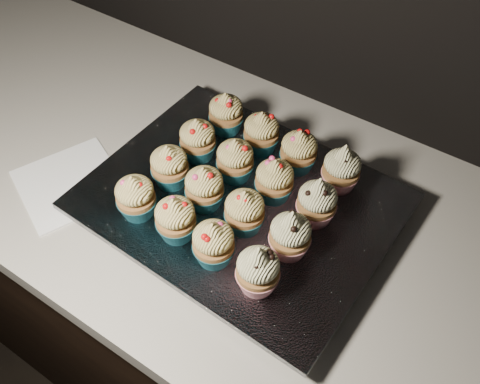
# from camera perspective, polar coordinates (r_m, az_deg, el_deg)

# --- Properties ---
(cabinet) EXTENTS (2.40, 0.60, 0.86)m
(cabinet) POSITION_cam_1_polar(r_m,az_deg,el_deg) (1.28, 9.79, -19.13)
(cabinet) COLOR black
(cabinet) RESTS_ON ground
(worktop) EXTENTS (2.44, 0.64, 0.04)m
(worktop) POSITION_cam_1_polar(r_m,az_deg,el_deg) (0.88, 13.62, -8.26)
(worktop) COLOR beige
(worktop) RESTS_ON cabinet
(napkin) EXTENTS (0.22, 0.22, 0.00)m
(napkin) POSITION_cam_1_polar(r_m,az_deg,el_deg) (0.98, -17.66, 0.88)
(napkin) COLOR white
(napkin) RESTS_ON worktop
(baking_tray) EXTENTS (0.46, 0.36, 0.02)m
(baking_tray) POSITION_cam_1_polar(r_m,az_deg,el_deg) (0.89, 0.00, -1.63)
(baking_tray) COLOR black
(baking_tray) RESTS_ON worktop
(foil_lining) EXTENTS (0.50, 0.40, 0.01)m
(foil_lining) POSITION_cam_1_polar(r_m,az_deg,el_deg) (0.88, 0.00, -0.93)
(foil_lining) COLOR silver
(foil_lining) RESTS_ON baking_tray
(cupcake_0) EXTENTS (0.06, 0.06, 0.08)m
(cupcake_0) POSITION_cam_1_polar(r_m,az_deg,el_deg) (0.84, -11.08, -0.49)
(cupcake_0) COLOR #165B6B
(cupcake_0) RESTS_ON foil_lining
(cupcake_1) EXTENTS (0.06, 0.06, 0.08)m
(cupcake_1) POSITION_cam_1_polar(r_m,az_deg,el_deg) (0.81, -6.89, -2.83)
(cupcake_1) COLOR #165B6B
(cupcake_1) RESTS_ON foil_lining
(cupcake_2) EXTENTS (0.06, 0.06, 0.08)m
(cupcake_2) POSITION_cam_1_polar(r_m,az_deg,el_deg) (0.77, -2.85, -5.46)
(cupcake_2) COLOR #165B6B
(cupcake_2) RESTS_ON foil_lining
(cupcake_3) EXTENTS (0.06, 0.06, 0.10)m
(cupcake_3) POSITION_cam_1_polar(r_m,az_deg,el_deg) (0.75, 1.92, -8.28)
(cupcake_3) COLOR red
(cupcake_3) RESTS_ON foil_lining
(cupcake_4) EXTENTS (0.06, 0.06, 0.08)m
(cupcake_4) POSITION_cam_1_polar(r_m,az_deg,el_deg) (0.88, -7.53, 2.76)
(cupcake_4) COLOR #165B6B
(cupcake_4) RESTS_ON foil_lining
(cupcake_5) EXTENTS (0.06, 0.06, 0.08)m
(cupcake_5) POSITION_cam_1_polar(r_m,az_deg,el_deg) (0.84, -3.82, 0.48)
(cupcake_5) COLOR #165B6B
(cupcake_5) RESTS_ON foil_lining
(cupcake_6) EXTENTS (0.06, 0.06, 0.08)m
(cupcake_6) POSITION_cam_1_polar(r_m,az_deg,el_deg) (0.81, 0.49, -2.06)
(cupcake_6) COLOR #165B6B
(cupcake_6) RESTS_ON foil_lining
(cupcake_7) EXTENTS (0.06, 0.06, 0.10)m
(cupcake_7) POSITION_cam_1_polar(r_m,az_deg,el_deg) (0.78, 5.38, -4.54)
(cupcake_7) COLOR red
(cupcake_7) RESTS_ON foil_lining
(cupcake_8) EXTENTS (0.06, 0.06, 0.08)m
(cupcake_8) POSITION_cam_1_polar(r_m,az_deg,el_deg) (0.92, -4.54, 5.61)
(cupcake_8) COLOR #165B6B
(cupcake_8) RESTS_ON foil_lining
(cupcake_9) EXTENTS (0.06, 0.06, 0.08)m
(cupcake_9) POSITION_cam_1_polar(r_m,az_deg,el_deg) (0.88, -0.52, 3.46)
(cupcake_9) COLOR #165B6B
(cupcake_9) RESTS_ON foil_lining
(cupcake_10) EXTENTS (0.06, 0.06, 0.08)m
(cupcake_10) POSITION_cam_1_polar(r_m,az_deg,el_deg) (0.85, 3.69, 1.27)
(cupcake_10) COLOR #165B6B
(cupcake_10) RESTS_ON foil_lining
(cupcake_11) EXTENTS (0.06, 0.06, 0.10)m
(cupcake_11) POSITION_cam_1_polar(r_m,az_deg,el_deg) (0.83, 8.21, -1.03)
(cupcake_11) COLOR red
(cupcake_11) RESTS_ON foil_lining
(cupcake_12) EXTENTS (0.06, 0.06, 0.08)m
(cupcake_12) POSITION_cam_1_polar(r_m,az_deg,el_deg) (0.96, -1.50, 8.38)
(cupcake_12) COLOR #165B6B
(cupcake_12) RESTS_ON foil_lining
(cupcake_13) EXTENTS (0.06, 0.06, 0.08)m
(cupcake_13) POSITION_cam_1_polar(r_m,az_deg,el_deg) (0.93, 2.30, 6.37)
(cupcake_13) COLOR #165B6B
(cupcake_13) RESTS_ON foil_lining
(cupcake_14) EXTENTS (0.06, 0.06, 0.08)m
(cupcake_14) POSITION_cam_1_polar(r_m,az_deg,el_deg) (0.90, 6.28, 4.36)
(cupcake_14) COLOR #165B6B
(cupcake_14) RESTS_ON foil_lining
(cupcake_15) EXTENTS (0.06, 0.06, 0.10)m
(cupcake_15) POSITION_cam_1_polar(r_m,az_deg,el_deg) (0.88, 10.77, 2.46)
(cupcake_15) COLOR red
(cupcake_15) RESTS_ON foil_lining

